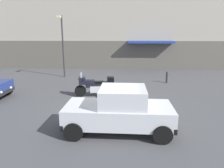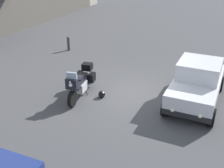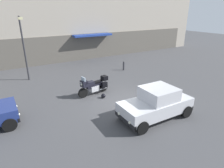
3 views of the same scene
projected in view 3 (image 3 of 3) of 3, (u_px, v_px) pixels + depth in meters
The scene contains 7 objects.
ground_plane at pixel (123, 101), 11.75m from camera, with size 80.00×80.00×0.00m, color #424244.
building_facade_rear at pixel (56, 2), 19.39m from camera, with size 38.13×3.40×12.17m.
motorcycle at pixel (94, 85), 12.52m from camera, with size 2.26×0.91×1.36m.
helmet at pixel (103, 96), 12.14m from camera, with size 0.28×0.28×0.28m, color black.
car_hatchback_near at pixel (156, 103), 9.70m from camera, with size 3.91×1.86×1.64m.
streetlamp_curbside at pixel (23, 43), 14.21m from camera, with size 0.28×0.94×4.86m.
bollard_curbside at pixel (124, 65), 17.70m from camera, with size 0.16×0.16×0.83m.
Camera 3 is at (-6.02, -8.71, 5.23)m, focal length 30.60 mm.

